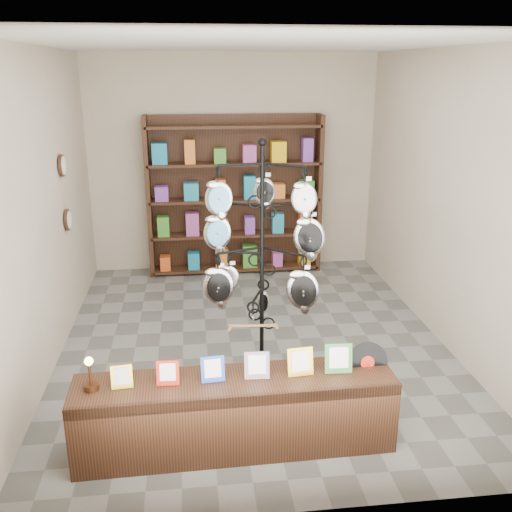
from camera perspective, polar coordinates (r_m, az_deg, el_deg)
The scene contains 6 objects.
ground at distance 6.20m, azimuth -0.28°, elevation -8.51°, with size 5.00×5.00×0.00m, color slate.
room_envelope at distance 5.61m, azimuth -0.31°, elevation 8.61°, with size 5.00×5.00×5.00m.
display_tree at distance 4.97m, azimuth 0.60°, elevation 0.81°, with size 1.16×1.10×2.25m.
front_shelf at distance 4.50m, azimuth -2.06°, elevation -15.42°, with size 2.42×0.54×0.85m.
back_shelving at distance 8.01m, azimuth -2.15°, elevation 5.57°, with size 2.42×0.36×2.20m.
wall_clocks at distance 6.57m, azimuth -18.57°, elevation 5.98°, with size 0.03×0.24×0.84m.
Camera 1 is at (-0.62, -5.49, 2.80)m, focal length 40.00 mm.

